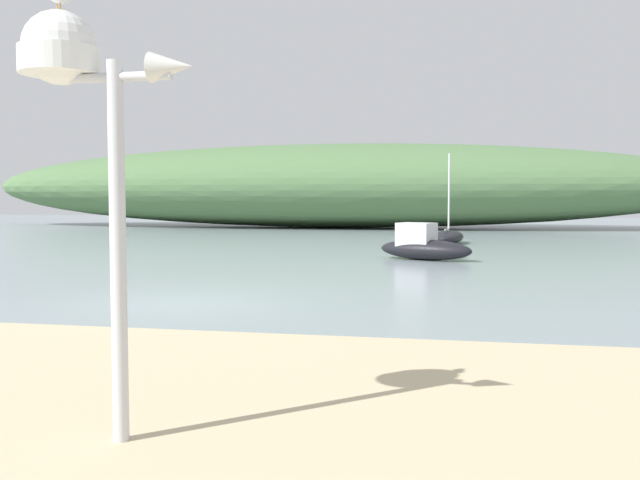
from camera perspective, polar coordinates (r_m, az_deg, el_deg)
ground_plane at (r=13.64m, az=-11.36°, el=-5.09°), size 120.00×120.00×0.00m
distant_hill at (r=47.04m, az=1.17°, el=4.47°), size 49.78×11.14×5.59m
mast_structure at (r=5.57m, az=-19.47°, el=12.17°), size 1.33×0.59×3.20m
sailboat_far_right at (r=30.72m, az=10.48°, el=0.27°), size 1.60×3.46×3.92m
motorboat_east_reach at (r=22.76m, az=8.44°, el=-0.48°), size 3.36×2.26×1.20m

